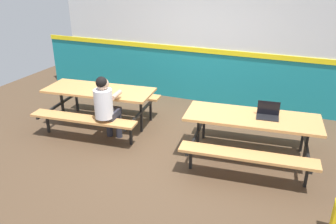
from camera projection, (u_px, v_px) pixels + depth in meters
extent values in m
cube|color=#4C3826|center=(165.00, 145.00, 5.79)|extent=(10.00, 10.00, 0.02)
cube|color=teal|center=(204.00, 77.00, 7.45)|extent=(8.00, 0.12, 1.10)
cube|color=yellow|center=(204.00, 51.00, 7.16)|extent=(8.00, 0.03, 0.10)
cube|color=silver|center=(207.00, 13.00, 6.92)|extent=(6.72, 0.12, 1.40)
cube|color=tan|center=(99.00, 90.00, 6.17)|extent=(2.04, 0.95, 0.04)
cube|color=tan|center=(83.00, 119.00, 5.72)|extent=(1.89, 0.47, 0.04)
cube|color=tan|center=(115.00, 94.00, 6.84)|extent=(1.89, 0.47, 0.04)
cube|color=black|center=(62.00, 104.00, 6.52)|extent=(0.04, 0.04, 0.70)
cube|color=black|center=(62.00, 102.00, 6.51)|extent=(0.20, 1.55, 0.04)
cube|color=black|center=(48.00, 122.00, 6.13)|extent=(0.04, 0.04, 0.41)
cube|color=black|center=(77.00, 102.00, 7.03)|extent=(0.04, 0.04, 0.41)
cube|color=black|center=(141.00, 114.00, 6.10)|extent=(0.04, 0.04, 0.70)
cube|color=black|center=(141.00, 112.00, 6.09)|extent=(0.20, 1.55, 0.04)
cube|color=black|center=(131.00, 134.00, 5.71)|extent=(0.04, 0.04, 0.41)
cube|color=black|center=(151.00, 111.00, 6.61)|extent=(0.04, 0.04, 0.41)
cube|color=tan|center=(252.00, 118.00, 5.06)|extent=(2.04, 0.95, 0.04)
cube|color=tan|center=(247.00, 155.00, 4.62)|extent=(1.89, 0.47, 0.04)
cube|color=tan|center=(253.00, 118.00, 5.74)|extent=(1.89, 0.47, 0.04)
cube|color=black|center=(198.00, 133.00, 5.42)|extent=(0.04, 0.04, 0.70)
cube|color=black|center=(198.00, 131.00, 5.40)|extent=(0.20, 1.55, 0.04)
cube|color=black|center=(191.00, 156.00, 5.03)|extent=(0.04, 0.04, 0.41)
cube|color=black|center=(204.00, 128.00, 5.92)|extent=(0.04, 0.04, 0.41)
cube|color=black|center=(306.00, 147.00, 5.00)|extent=(0.04, 0.04, 0.70)
cube|color=black|center=(306.00, 144.00, 4.98)|extent=(0.20, 1.55, 0.04)
cube|color=black|center=(307.00, 174.00, 4.61)|extent=(0.04, 0.04, 0.41)
cube|color=black|center=(302.00, 140.00, 5.50)|extent=(0.04, 0.04, 0.41)
cylinder|color=#2D2D38|center=(109.00, 124.00, 6.01)|extent=(0.11, 0.11, 0.45)
cylinder|color=#2D2D38|center=(119.00, 125.00, 5.96)|extent=(0.11, 0.11, 0.45)
cube|color=#2D2D38|center=(109.00, 113.00, 5.74)|extent=(0.34, 0.41, 0.12)
cylinder|color=silver|center=(103.00, 104.00, 5.49)|extent=(0.30, 0.30, 0.48)
cylinder|color=tan|center=(101.00, 93.00, 5.66)|extent=(0.11, 0.31, 0.08)
cylinder|color=tan|center=(116.00, 95.00, 5.59)|extent=(0.11, 0.31, 0.08)
sphere|color=tan|center=(102.00, 84.00, 5.38)|extent=(0.20, 0.20, 0.20)
sphere|color=black|center=(101.00, 82.00, 5.34)|extent=(0.18, 0.18, 0.18)
cube|color=black|center=(267.00, 118.00, 5.00)|extent=(0.34, 0.25, 0.01)
cube|color=black|center=(269.00, 108.00, 5.04)|extent=(0.32, 0.04, 0.21)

